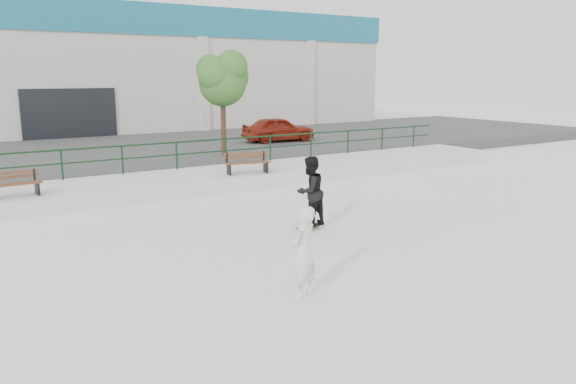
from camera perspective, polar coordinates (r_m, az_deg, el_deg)
ground at (r=11.51m, az=4.27°, el=-8.13°), size 120.00×120.00×0.00m
ledge at (r=19.63m, az=-12.48°, el=0.76°), size 30.00×3.00×0.50m
parking_strip at (r=27.68m, az=-18.57°, el=3.59°), size 60.00×14.00×0.50m
railing at (r=20.69m, az=-13.85°, el=4.04°), size 28.00×0.06×1.03m
commercial_building at (r=41.17m, az=-23.85°, el=11.75°), size 44.20×16.33×8.00m
bench_left at (r=17.76m, az=-26.29°, el=0.67°), size 1.62×0.57×0.73m
bench_right at (r=19.87m, az=-4.19°, el=2.96°), size 1.69×0.80×0.75m
tree at (r=24.12m, az=-6.63°, el=11.51°), size 2.49×2.22×4.43m
red_car at (r=29.48m, az=-0.99°, el=6.42°), size 3.94×1.96×1.29m
skateboard at (r=14.55m, az=2.22°, el=-3.53°), size 0.80×0.31×0.09m
standing_skater at (r=14.33m, az=2.25°, el=0.06°), size 1.03×0.89×1.81m
seated_skater at (r=10.02m, az=1.59°, el=-6.11°), size 0.72×0.63×1.68m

